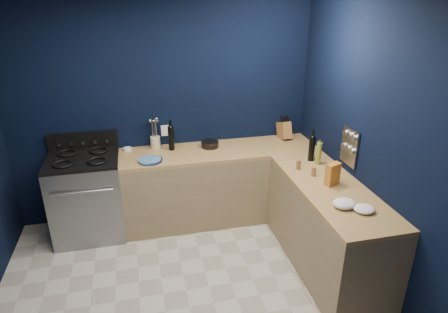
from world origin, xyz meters
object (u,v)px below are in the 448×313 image
object	(u,v)px
crouton_bag	(333,174)
knife_block	(284,130)
gas_range	(88,198)
utensil_crock	(155,142)
plate_stack	(150,160)

from	to	relation	value
crouton_bag	knife_block	bearing A→B (deg)	66.28
gas_range	utensil_crock	distance (m)	0.98
plate_stack	crouton_bag	bearing A→B (deg)	-29.36
plate_stack	crouton_bag	world-z (taller)	crouton_bag
gas_range	plate_stack	xyz separation A→B (m)	(0.72, -0.15, 0.46)
knife_block	crouton_bag	xyz separation A→B (m)	(-0.01, -1.29, 0.00)
knife_block	utensil_crock	bearing A→B (deg)	172.03
plate_stack	utensil_crock	bearing A→B (deg)	76.88
gas_range	utensil_crock	bearing A→B (deg)	16.26
gas_range	crouton_bag	xyz separation A→B (m)	(2.38, -1.09, 0.55)
gas_range	knife_block	world-z (taller)	knife_block
plate_stack	knife_block	size ratio (longest dim) A/B	1.17
crouton_bag	gas_range	bearing A→B (deg)	132.22
utensil_crock	crouton_bag	bearing A→B (deg)	-40.01
utensil_crock	knife_block	xyz separation A→B (m)	(1.59, -0.04, 0.03)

